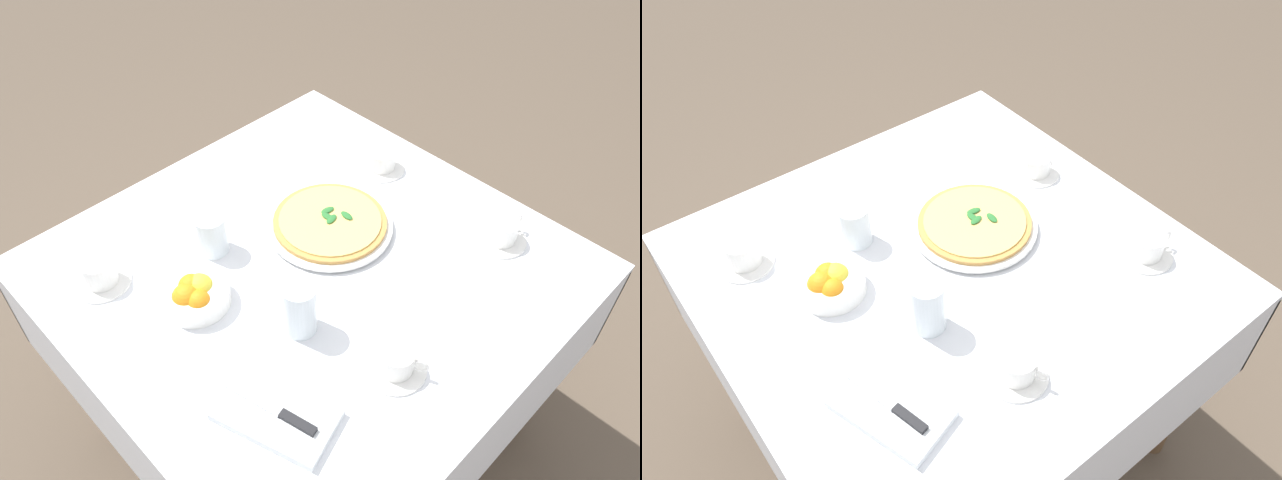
# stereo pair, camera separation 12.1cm
# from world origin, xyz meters

# --- Properties ---
(ground_plane) EXTENTS (8.00, 8.00, 0.00)m
(ground_plane) POSITION_xyz_m (0.00, 0.00, 0.00)
(ground_plane) COLOR brown
(dining_table) EXTENTS (1.06, 1.06, 0.73)m
(dining_table) POSITION_xyz_m (0.00, 0.00, 0.60)
(dining_table) COLOR white
(dining_table) RESTS_ON ground_plane
(pizza_plate) EXTENTS (0.31, 0.31, 0.02)m
(pizza_plate) POSITION_xyz_m (0.05, -0.12, 0.74)
(pizza_plate) COLOR white
(pizza_plate) RESTS_ON dining_table
(pizza) EXTENTS (0.28, 0.28, 0.02)m
(pizza) POSITION_xyz_m (0.05, -0.12, 0.76)
(pizza) COLOR #C68E47
(pizza) RESTS_ON pizza_plate
(coffee_cup_right_edge) EXTENTS (0.13, 0.13, 0.07)m
(coffee_cup_right_edge) POSITION_xyz_m (0.29, 0.37, 0.76)
(coffee_cup_right_edge) COLOR white
(coffee_cup_right_edge) RESTS_ON dining_table
(coffee_cup_center_back) EXTENTS (0.13, 0.13, 0.06)m
(coffee_cup_center_back) POSITION_xyz_m (0.12, -0.38, 0.76)
(coffee_cup_center_back) COLOR white
(coffee_cup_center_back) RESTS_ON dining_table
(coffee_cup_back_corner) EXTENTS (0.13, 0.13, 0.06)m
(coffee_cup_back_corner) POSITION_xyz_m (-0.26, -0.38, 0.76)
(coffee_cup_back_corner) COLOR white
(coffee_cup_back_corner) RESTS_ON dining_table
(coffee_cup_near_left) EXTENTS (0.13, 0.13, 0.06)m
(coffee_cup_near_left) POSITION_xyz_m (-0.32, 0.08, 0.76)
(coffee_cup_near_left) COLOR white
(coffee_cup_near_left) RESTS_ON dining_table
(water_glass_far_right) EXTENTS (0.07, 0.07, 0.10)m
(water_glass_far_right) POSITION_xyz_m (0.20, 0.13, 0.77)
(water_glass_far_right) COLOR white
(water_glass_far_right) RESTS_ON dining_table
(water_glass_near_right) EXTENTS (0.07, 0.07, 0.13)m
(water_glass_near_right) POSITION_xyz_m (-0.12, 0.14, 0.79)
(water_glass_near_right) COLOR white
(water_glass_near_right) RESTS_ON dining_table
(napkin_folded) EXTENTS (0.25, 0.19, 0.02)m
(napkin_folded) POSITION_xyz_m (-0.24, 0.31, 0.74)
(napkin_folded) COLOR white
(napkin_folded) RESTS_ON dining_table
(dinner_knife) EXTENTS (0.19, 0.06, 0.01)m
(dinner_knife) POSITION_xyz_m (-0.23, 0.31, 0.75)
(dinner_knife) COLOR silver
(dinner_knife) RESTS_ON napkin_folded
(citrus_bowl) EXTENTS (0.15, 0.15, 0.07)m
(citrus_bowl) POSITION_xyz_m (0.09, 0.25, 0.76)
(citrus_bowl) COLOR white
(citrus_bowl) RESTS_ON dining_table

